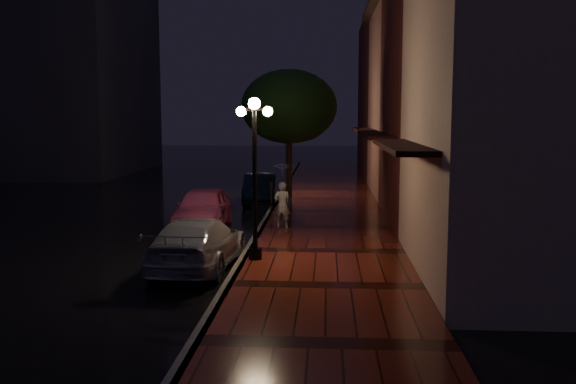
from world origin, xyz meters
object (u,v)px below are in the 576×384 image
at_px(navy_car, 260,188).
at_px(streetlamp_far, 287,144).
at_px(streetlamp_near, 255,168).
at_px(woman_with_umbrella, 282,185).
at_px(pink_car, 203,208).
at_px(street_tree, 289,109).
at_px(parking_meter, 271,196).
at_px(silver_car, 198,243).

bearing_deg(navy_car, streetlamp_far, 57.24).
relative_size(streetlamp_near, streetlamp_far, 1.00).
bearing_deg(woman_with_umbrella, navy_car, -67.20).
bearing_deg(pink_car, streetlamp_near, -67.25).
xyz_separation_m(street_tree, parking_meter, (-0.46, -3.72, -3.31)).
bearing_deg(parking_meter, streetlamp_near, -96.44).
relative_size(street_tree, navy_car, 1.42).
xyz_separation_m(street_tree, pink_car, (-2.72, -5.65, -3.51)).
bearing_deg(navy_car, silver_car, -95.23).
height_order(street_tree, pink_car, street_tree).
relative_size(woman_with_umbrella, parking_meter, 1.72).
distance_m(pink_car, silver_car, 5.94).
relative_size(street_tree, silver_car, 1.25).
relative_size(navy_car, woman_with_umbrella, 1.83).
height_order(streetlamp_near, street_tree, street_tree).
xyz_separation_m(pink_car, parking_meter, (2.26, 1.94, 0.20)).
bearing_deg(streetlamp_near, street_tree, 88.65).
bearing_deg(woman_with_umbrella, streetlamp_far, -76.67).
distance_m(silver_car, woman_with_umbrella, 5.68).
bearing_deg(silver_car, woman_with_umbrella, -106.41).
height_order(silver_car, parking_meter, parking_meter).
height_order(streetlamp_far, woman_with_umbrella, streetlamp_far).
distance_m(streetlamp_far, silver_car, 14.72).
bearing_deg(street_tree, streetlamp_near, -91.35).
bearing_deg(silver_car, streetlamp_near, -157.48).
distance_m(street_tree, pink_car, 7.19).
distance_m(street_tree, navy_car, 3.95).
bearing_deg(silver_car, street_tree, -95.50).
bearing_deg(silver_car, streetlamp_far, -92.75).
xyz_separation_m(street_tree, navy_car, (-1.38, 0.98, -3.57)).
relative_size(pink_car, woman_with_umbrella, 1.94).
height_order(street_tree, silver_car, street_tree).
bearing_deg(silver_car, pink_car, -77.33).
distance_m(street_tree, silver_car, 12.17).
height_order(pink_car, navy_car, pink_car).
distance_m(street_tree, parking_meter, 5.00).
height_order(silver_car, woman_with_umbrella, woman_with_umbrella).
distance_m(navy_car, woman_with_umbrella, 7.43).
bearing_deg(parking_meter, woman_with_umbrella, -84.53).
bearing_deg(parking_meter, silver_car, -107.18).
relative_size(streetlamp_far, silver_car, 0.93).
height_order(streetlamp_near, silver_car, streetlamp_near).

